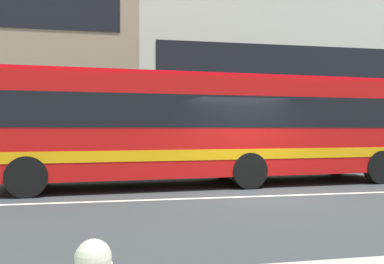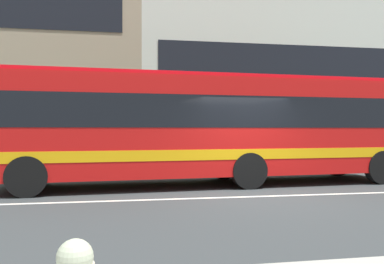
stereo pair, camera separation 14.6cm
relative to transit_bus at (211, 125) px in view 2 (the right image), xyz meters
The scene contains 5 objects.
ground_plane 3.01m from the transit_bus, 73.32° to the right, with size 160.00×160.00×0.00m, color #353A3C.
lane_centre_line 3.01m from the transit_bus, 73.32° to the right, with size 60.00×0.16×0.01m, color silver.
hedge_row_far 3.88m from the transit_bus, 95.70° to the left, with size 21.25×1.10×1.02m, color #3B6425.
apartment_block_right 17.28m from the transit_bus, 58.80° to the left, with size 20.71×11.57×9.07m.
transit_bus is the anchor object (origin of this frame).
Camera 2 is at (-3.45, -9.50, 1.64)m, focal length 38.34 mm.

